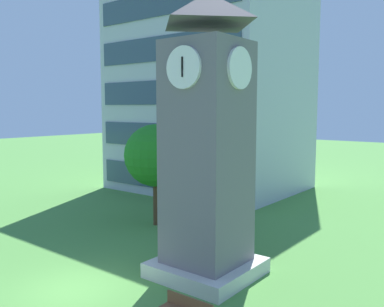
% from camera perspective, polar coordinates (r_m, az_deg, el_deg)
% --- Properties ---
extents(ground_plane, '(160.00, 160.00, 0.00)m').
position_cam_1_polar(ground_plane, '(16.92, -16.06, -17.65)').
color(ground_plane, '#4C893D').
extents(office_building, '(14.33, 11.60, 19.20)m').
position_cam_1_polar(office_building, '(35.32, 2.47, 10.77)').
color(office_building, '#B7BCC6').
rests_on(office_building, ground).
extents(clock_tower, '(3.81, 3.81, 11.20)m').
position_cam_1_polar(clock_tower, '(16.36, 2.11, 0.09)').
color(clock_tower, slate).
rests_on(clock_tower, ground).
extents(tree_near_tower, '(3.61, 3.61, 5.91)m').
position_cam_1_polar(tree_near_tower, '(23.84, -5.09, -0.30)').
color(tree_near_tower, '#513823').
rests_on(tree_near_tower, ground).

